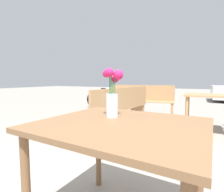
# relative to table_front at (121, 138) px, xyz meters

# --- Properties ---
(table_front) EXTENTS (1.02, 0.91, 0.73)m
(table_front) POSITION_rel_table_front_xyz_m (0.00, 0.00, 0.00)
(table_front) COLOR brown
(table_front) RESTS_ON ground_plane
(flower_vase) EXTENTS (0.14, 0.12, 0.34)m
(flower_vase) POSITION_rel_table_front_xyz_m (-0.12, 0.11, 0.25)
(flower_vase) COLOR silver
(flower_vase) RESTS_ON table_front
(bench_near) EXTENTS (0.59, 1.97, 0.85)m
(bench_near) POSITION_rel_table_front_xyz_m (-0.89, 2.00, -0.16)
(bench_near) COLOR tan
(bench_near) RESTS_ON ground_plane
(bench_middle) EXTENTS (1.66, 0.58, 0.85)m
(bench_middle) POSITION_rel_table_front_xyz_m (-0.92, 3.46, -0.17)
(bench_middle) COLOR tan
(bench_middle) RESTS_ON ground_plane
(table_back) EXTENTS (0.90, 0.68, 0.72)m
(table_back) POSITION_rel_table_front_xyz_m (0.61, 2.74, -0.03)
(table_back) COLOR tan
(table_back) RESTS_ON ground_plane
(bicycle) EXTENTS (1.21, 0.91, 0.70)m
(bicycle) POSITION_rel_table_front_xyz_m (-2.50, 4.52, -0.32)
(bicycle) COLOR black
(bicycle) RESTS_ON ground_plane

